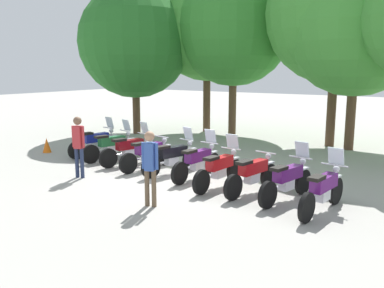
{
  "coord_description": "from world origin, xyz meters",
  "views": [
    {
      "loc": [
        6.64,
        -9.66,
        3.13
      ],
      "look_at": [
        0.0,
        0.5,
        0.9
      ],
      "focal_mm": 38.6,
      "sensor_mm": 36.0,
      "label": 1
    }
  ],
  "objects_px": {
    "person_0": "(150,163)",
    "tree_4": "(357,24)",
    "motorcycle_9": "(323,190)",
    "person_1": "(78,142)",
    "motorcycle_5": "(198,161)",
    "tree_1": "(207,28)",
    "motorcycle_6": "(219,168)",
    "tree_2": "(234,27)",
    "tree_0": "(135,42)",
    "motorcycle_0": "(96,142)",
    "motorcycle_2": "(130,149)",
    "tree_3": "(337,13)",
    "motorcycle_4": "(173,157)",
    "motorcycle_8": "(287,180)",
    "motorcycle_1": "(112,145)",
    "motorcycle_3": "(148,153)",
    "motorcycle_7": "(253,174)",
    "traffic_cone": "(47,145)"
  },
  "relations": [
    {
      "from": "tree_0",
      "to": "traffic_cone",
      "type": "height_order",
      "value": "tree_0"
    },
    {
      "from": "motorcycle_7",
      "to": "person_1",
      "type": "bearing_deg",
      "value": 115.72
    },
    {
      "from": "motorcycle_1",
      "to": "person_1",
      "type": "xyz_separation_m",
      "value": [
        0.88,
        -2.23,
        0.54
      ]
    },
    {
      "from": "motorcycle_0",
      "to": "person_0",
      "type": "distance_m",
      "value": 6.13
    },
    {
      "from": "motorcycle_0",
      "to": "motorcycle_2",
      "type": "relative_size",
      "value": 1.01
    },
    {
      "from": "motorcycle_3",
      "to": "motorcycle_7",
      "type": "xyz_separation_m",
      "value": [
        3.81,
        -0.53,
        0.0
      ]
    },
    {
      "from": "motorcycle_0",
      "to": "tree_4",
      "type": "distance_m",
      "value": 10.56
    },
    {
      "from": "tree_4",
      "to": "traffic_cone",
      "type": "distance_m",
      "value": 12.46
    },
    {
      "from": "motorcycle_2",
      "to": "motorcycle_5",
      "type": "bearing_deg",
      "value": -81.41
    },
    {
      "from": "motorcycle_9",
      "to": "traffic_cone",
      "type": "height_order",
      "value": "motorcycle_9"
    },
    {
      "from": "motorcycle_9",
      "to": "person_1",
      "type": "bearing_deg",
      "value": 104.77
    },
    {
      "from": "motorcycle_2",
      "to": "motorcycle_4",
      "type": "xyz_separation_m",
      "value": [
        1.91,
        -0.22,
        0.0
      ]
    },
    {
      "from": "person_1",
      "to": "motorcycle_6",
      "type": "bearing_deg",
      "value": 94.64
    },
    {
      "from": "tree_0",
      "to": "traffic_cone",
      "type": "distance_m",
      "value": 6.82
    },
    {
      "from": "motorcycle_2",
      "to": "motorcycle_4",
      "type": "height_order",
      "value": "same"
    },
    {
      "from": "motorcycle_8",
      "to": "motorcycle_3",
      "type": "bearing_deg",
      "value": 93.92
    },
    {
      "from": "motorcycle_1",
      "to": "tree_2",
      "type": "distance_m",
      "value": 8.55
    },
    {
      "from": "tree_2",
      "to": "person_0",
      "type": "bearing_deg",
      "value": -72.2
    },
    {
      "from": "motorcycle_8",
      "to": "traffic_cone",
      "type": "relative_size",
      "value": 3.94
    },
    {
      "from": "motorcycle_8",
      "to": "motorcycle_9",
      "type": "xyz_separation_m",
      "value": [
        0.95,
        -0.36,
        0.0
      ]
    },
    {
      "from": "motorcycle_8",
      "to": "tree_0",
      "type": "xyz_separation_m",
      "value": [
        -9.89,
        6.04,
        3.85
      ]
    },
    {
      "from": "person_1",
      "to": "tree_0",
      "type": "xyz_separation_m",
      "value": [
        -4.1,
        7.3,
        3.32
      ]
    },
    {
      "from": "motorcycle_1",
      "to": "tree_2",
      "type": "xyz_separation_m",
      "value": [
        0.88,
        7.22,
        4.48
      ]
    },
    {
      "from": "motorcycle_4",
      "to": "tree_4",
      "type": "relative_size",
      "value": 0.29
    },
    {
      "from": "tree_1",
      "to": "motorcycle_5",
      "type": "bearing_deg",
      "value": -60.43
    },
    {
      "from": "person_0",
      "to": "tree_0",
      "type": "relative_size",
      "value": 0.25
    },
    {
      "from": "motorcycle_5",
      "to": "person_1",
      "type": "distance_m",
      "value": 3.47
    },
    {
      "from": "person_1",
      "to": "tree_4",
      "type": "distance_m",
      "value": 10.94
    },
    {
      "from": "motorcycle_7",
      "to": "tree_1",
      "type": "height_order",
      "value": "tree_1"
    },
    {
      "from": "motorcycle_0",
      "to": "motorcycle_1",
      "type": "distance_m",
      "value": 0.98
    },
    {
      "from": "motorcycle_5",
      "to": "tree_4",
      "type": "relative_size",
      "value": 0.29
    },
    {
      "from": "motorcycle_6",
      "to": "tree_2",
      "type": "height_order",
      "value": "tree_2"
    },
    {
      "from": "tree_0",
      "to": "tree_3",
      "type": "relative_size",
      "value": 0.87
    },
    {
      "from": "tree_0",
      "to": "motorcycle_2",
      "type": "bearing_deg",
      "value": -51.32
    },
    {
      "from": "tree_3",
      "to": "motorcycle_2",
      "type": "bearing_deg",
      "value": -123.78
    },
    {
      "from": "motorcycle_3",
      "to": "tree_3",
      "type": "distance_m",
      "value": 9.33
    },
    {
      "from": "motorcycle_3",
      "to": "tree_1",
      "type": "xyz_separation_m",
      "value": [
        -2.58,
        7.79,
        4.53
      ]
    },
    {
      "from": "person_1",
      "to": "motorcycle_7",
      "type": "bearing_deg",
      "value": 91.13
    },
    {
      "from": "motorcycle_7",
      "to": "person_1",
      "type": "distance_m",
      "value": 5.05
    },
    {
      "from": "motorcycle_5",
      "to": "tree_1",
      "type": "relative_size",
      "value": 0.29
    },
    {
      "from": "person_0",
      "to": "tree_4",
      "type": "relative_size",
      "value": 0.23
    },
    {
      "from": "motorcycle_4",
      "to": "motorcycle_9",
      "type": "distance_m",
      "value": 4.85
    },
    {
      "from": "motorcycle_1",
      "to": "traffic_cone",
      "type": "relative_size",
      "value": 3.9
    },
    {
      "from": "motorcycle_7",
      "to": "tree_0",
      "type": "relative_size",
      "value": 0.31
    },
    {
      "from": "tree_2",
      "to": "traffic_cone",
      "type": "bearing_deg",
      "value": -116.94
    },
    {
      "from": "motorcycle_5",
      "to": "tree_1",
      "type": "distance_m",
      "value": 10.14
    },
    {
      "from": "motorcycle_2",
      "to": "motorcycle_8",
      "type": "xyz_separation_m",
      "value": [
        5.71,
        -0.82,
        0.0
      ]
    },
    {
      "from": "motorcycle_9",
      "to": "tree_2",
      "type": "height_order",
      "value": "tree_2"
    },
    {
      "from": "motorcycle_4",
      "to": "motorcycle_8",
      "type": "distance_m",
      "value": 3.86
    },
    {
      "from": "motorcycle_4",
      "to": "tree_4",
      "type": "distance_m",
      "value": 8.78
    }
  ]
}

